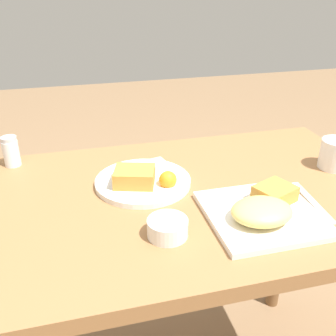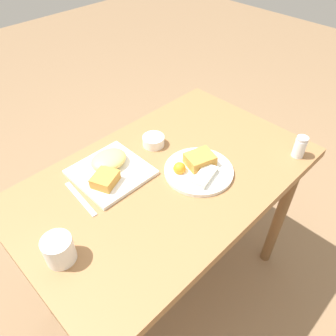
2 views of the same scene
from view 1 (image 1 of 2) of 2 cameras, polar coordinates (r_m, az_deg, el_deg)
dining_table at (r=1.01m, az=2.28°, el=-8.56°), size 1.07×0.66×0.75m
plate_square_near at (r=0.88m, az=13.69°, el=-5.99°), size 0.24×0.24×0.06m
plate_oval_far at (r=0.99m, az=-3.66°, el=-1.64°), size 0.24×0.24×0.05m
sauce_ramekin at (r=0.80m, az=-0.06°, el=-8.62°), size 0.08×0.08×0.04m
salt_shaker at (r=1.16m, az=-21.79°, el=2.02°), size 0.04×0.04×0.08m
butter_knife at (r=0.98m, az=20.23°, el=-4.63°), size 0.03×0.18×0.00m
coffee_mug at (r=1.16m, az=23.12°, el=1.86°), size 0.08×0.08×0.08m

